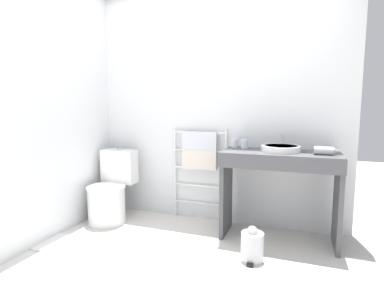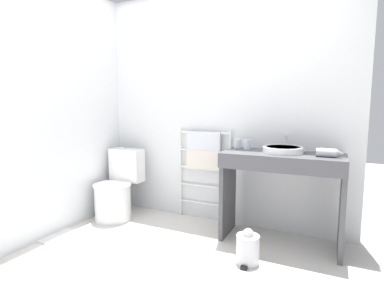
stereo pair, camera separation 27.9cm
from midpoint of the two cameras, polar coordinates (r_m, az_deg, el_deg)
name	(u,v)px [view 2 (the right image)]	position (r m, az deg, el deg)	size (l,w,h in m)	color
ground_plane	(150,281)	(2.40, -4.35, -24.59)	(12.00, 12.00, 0.00)	silver
wall_back	(218,108)	(3.31, 7.40, 6.85)	(2.86, 0.12, 2.51)	silver
wall_side	(74,108)	(3.41, -19.34, 6.52)	(0.12, 1.96, 2.51)	silver
toilet	(117,190)	(3.53, -11.87, -8.65)	(0.41, 0.56, 0.78)	white
towel_radiator	(204,157)	(3.29, 4.66, -2.49)	(0.62, 0.06, 1.02)	white
vanity_counter	(281,182)	(2.88, 19.30, -6.86)	(1.05, 0.48, 0.85)	#4C4C51
sink_basin	(283,150)	(2.87, 19.62, -1.02)	(0.36, 0.36, 0.06)	white
faucet	(286,140)	(3.03, 20.01, 0.67)	(0.02, 0.10, 0.15)	silver
cup_near_wall	(238,144)	(3.07, 11.32, 0.06)	(0.07, 0.07, 0.09)	silver
cup_near_edge	(247,144)	(3.02, 13.11, -0.10)	(0.07, 0.07, 0.09)	silver
hair_dryer	(328,153)	(2.79, 27.13, -1.48)	(0.21, 0.18, 0.07)	#B7B7BC
trash_bin	(248,248)	(2.62, 13.77, -18.79)	(0.19, 0.22, 0.29)	silver
bath_mat	(72,240)	(3.15, -19.43, -16.86)	(0.56, 0.36, 0.01)	silver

